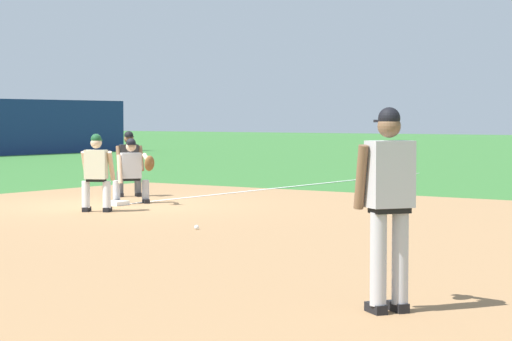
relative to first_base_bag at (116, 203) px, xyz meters
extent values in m
plane|color=#336B2D|center=(0.00, 0.00, -0.04)|extent=(160.00, 160.00, 0.00)
cube|color=#9E754C|center=(-3.36, -4.78, -0.04)|extent=(18.00, 18.00, 0.01)
cube|color=white|center=(6.90, 0.00, -0.04)|extent=(13.79, 0.10, 0.00)
cube|color=white|center=(0.00, 0.00, 0.00)|extent=(0.38, 0.38, 0.09)
sphere|color=white|center=(-2.46, -3.98, -0.01)|extent=(0.07, 0.07, 0.07)
cube|color=black|center=(-6.79, -9.47, 0.00)|extent=(0.24, 0.28, 0.09)
cylinder|color=#B2B2B7|center=(-6.82, -9.50, 0.46)|extent=(0.15, 0.15, 0.84)
cube|color=black|center=(-6.61, -9.60, 0.00)|extent=(0.24, 0.28, 0.09)
cylinder|color=#B2B2B7|center=(-6.64, -9.63, 0.46)|extent=(0.15, 0.15, 0.84)
cube|color=black|center=(-6.73, -9.57, 0.90)|extent=(0.39, 0.36, 0.06)
cube|color=#B2B2B7|center=(-6.73, -9.57, 1.22)|extent=(0.47, 0.43, 0.60)
sphere|color=brown|center=(-6.72, -9.55, 1.65)|extent=(0.21, 0.21, 0.21)
sphere|color=black|center=(-6.72, -9.55, 1.72)|extent=(0.20, 0.20, 0.20)
cube|color=black|center=(-6.66, -9.48, 1.69)|extent=(0.20, 0.19, 0.02)
cylinder|color=brown|center=(-6.89, -9.36, 1.19)|extent=(0.18, 0.21, 0.59)
cylinder|color=brown|center=(-6.35, -9.47, 1.31)|extent=(0.38, 0.48, 0.41)
ellipsoid|color=brown|center=(-6.30, -9.40, 1.14)|extent=(0.34, 0.36, 0.34)
cube|color=black|center=(0.70, -0.18, 0.00)|extent=(0.24, 0.27, 0.09)
cylinder|color=#B2B2B7|center=(0.72, -0.14, 0.23)|extent=(0.15, 0.15, 0.40)
cube|color=black|center=(0.22, 0.18, 0.00)|extent=(0.24, 0.27, 0.09)
cylinder|color=#B2B2B7|center=(0.24, 0.22, 0.23)|extent=(0.15, 0.15, 0.40)
cube|color=black|center=(0.48, 0.04, 0.46)|extent=(0.39, 0.36, 0.06)
cube|color=#B2B2B7|center=(0.48, 0.04, 0.73)|extent=(0.46, 0.43, 0.52)
sphere|color=#DBB28E|center=(0.47, 0.02, 1.12)|extent=(0.21, 0.21, 0.21)
sphere|color=black|center=(0.47, 0.02, 1.20)|extent=(0.20, 0.20, 0.20)
cube|color=black|center=(0.41, -0.05, 1.17)|extent=(0.20, 0.19, 0.02)
cylinder|color=#DBB28E|center=(0.43, -0.45, 0.88)|extent=(0.42, 0.52, 0.24)
cylinder|color=#DBB28E|center=(0.22, 0.11, 0.67)|extent=(0.21, 0.24, 0.58)
ellipsoid|color=brown|center=(0.30, -0.62, 0.80)|extent=(0.29, 0.29, 0.35)
cube|color=black|center=(-1.31, -0.47, 0.00)|extent=(0.28, 0.22, 0.09)
cylinder|color=white|center=(-1.35, -0.48, 0.28)|extent=(0.15, 0.15, 0.50)
cube|color=black|center=(-1.13, -0.82, 0.00)|extent=(0.28, 0.22, 0.09)
cylinder|color=white|center=(-1.16, -0.84, 0.28)|extent=(0.15, 0.15, 0.50)
cube|color=black|center=(-1.25, -0.66, 0.55)|extent=(0.34, 0.39, 0.06)
cube|color=beige|center=(-1.25, -0.66, 0.85)|extent=(0.40, 0.47, 0.54)
sphere|color=#DBB28E|center=(-1.24, -0.65, 1.25)|extent=(0.21, 0.21, 0.21)
sphere|color=#194C28|center=(-1.24, -0.65, 1.32)|extent=(0.20, 0.20, 0.20)
cube|color=#194C28|center=(-1.16, -0.61, 1.29)|extent=(0.18, 0.20, 0.02)
cylinder|color=#DBB28E|center=(-1.24, -0.37, 0.81)|extent=(0.33, 0.23, 0.56)
cylinder|color=#DBB28E|center=(-1.01, -0.81, 0.81)|extent=(0.33, 0.23, 0.56)
cube|color=black|center=(1.92, 1.13, 0.00)|extent=(0.25, 0.27, 0.09)
cylinder|color=#515154|center=(1.95, 1.16, 0.28)|extent=(0.15, 0.15, 0.50)
cube|color=black|center=(1.61, 1.37, 0.00)|extent=(0.25, 0.27, 0.09)
cylinder|color=#515154|center=(1.63, 1.40, 0.28)|extent=(0.15, 0.15, 0.50)
cube|color=black|center=(1.79, 1.28, 0.55)|extent=(0.39, 0.37, 0.06)
cube|color=#232326|center=(1.79, 1.28, 0.85)|extent=(0.46, 0.44, 0.54)
sphere|color=brown|center=(1.78, 1.27, 1.25)|extent=(0.21, 0.21, 0.21)
sphere|color=black|center=(1.78, 1.27, 1.32)|extent=(0.20, 0.20, 0.20)
cube|color=black|center=(1.72, 1.19, 1.29)|extent=(0.20, 0.19, 0.02)
cylinder|color=brown|center=(1.90, 1.01, 0.81)|extent=(0.27, 0.31, 0.56)
cylinder|color=brown|center=(1.51, 1.32, 0.81)|extent=(0.27, 0.31, 0.56)
camera|label=1|loc=(-14.72, -13.68, 1.73)|focal=70.00mm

